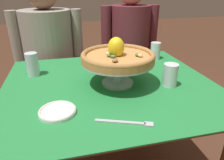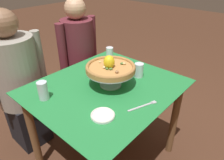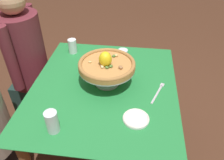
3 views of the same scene
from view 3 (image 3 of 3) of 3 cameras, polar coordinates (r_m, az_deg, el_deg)
The scene contains 10 objects.
ground_plane at distance 2.01m, azimuth -1.55°, elevation -18.48°, with size 14.00×14.00×0.00m, color #4C2D1E.
dining_table at distance 1.52m, azimuth -1.95°, elevation -5.15°, with size 1.05×0.92×0.76m.
pizza_stand at distance 1.41m, azimuth -1.31°, elevation 2.09°, with size 0.35×0.35×0.12m.
pizza at distance 1.38m, azimuth -1.37°, elevation 4.04°, with size 0.35×0.35×0.11m.
water_glass_back_left at distance 1.19m, azimuth -14.93°, elevation -10.52°, with size 0.07×0.07×0.13m.
water_glass_back_right at distance 1.79m, azimuth -9.99°, elevation 8.25°, with size 0.07×0.07×0.11m.
water_glass_side_right at distance 1.63m, azimuth 2.71°, elevation 5.71°, with size 0.07×0.07×0.11m.
side_plate at distance 1.24m, azimuth 6.11°, elevation -9.71°, with size 0.14×0.14×0.02m.
dinner_fork at distance 1.42m, azimuth 11.66°, elevation -2.98°, with size 0.20×0.09×0.01m.
diner_right at distance 1.98m, azimuth -20.27°, elevation 2.75°, with size 0.47×0.32×1.28m.
Camera 3 is at (-1.10, -0.20, 1.68)m, focal length 35.96 mm.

